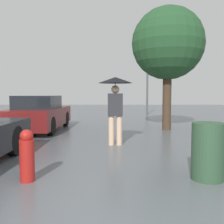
% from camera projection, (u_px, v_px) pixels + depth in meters
% --- Properties ---
extents(pedestrian, '(0.92, 0.92, 1.83)m').
position_uv_depth(pedestrian, '(115.00, 94.00, 6.67)').
color(pedestrian, beige).
rests_on(pedestrian, ground_plane).
extents(parked_car_farthest, '(1.67, 3.93, 1.32)m').
position_uv_depth(parked_car_farthest, '(40.00, 114.00, 9.53)').
color(parked_car_farthest, maroon).
rests_on(parked_car_farthest, ground_plane).
extents(tree, '(2.74, 2.74, 4.68)m').
position_uv_depth(tree, '(168.00, 44.00, 9.48)').
color(tree, '#473323').
rests_on(tree, ground_plane).
extents(street_lamp, '(0.32, 0.32, 4.07)m').
position_uv_depth(street_lamp, '(147.00, 76.00, 16.45)').
color(street_lamp, '#515456').
rests_on(street_lamp, ground_plane).
extents(trash_bin, '(0.51, 0.51, 0.92)m').
position_uv_depth(trash_bin, '(208.00, 151.00, 4.01)').
color(trash_bin, '#2D4C33').
rests_on(trash_bin, ground_plane).
extents(fire_hydrant, '(0.23, 0.23, 0.83)m').
position_uv_depth(fire_hydrant, '(27.00, 156.00, 3.92)').
color(fire_hydrant, '#B21E19').
rests_on(fire_hydrant, ground_plane).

